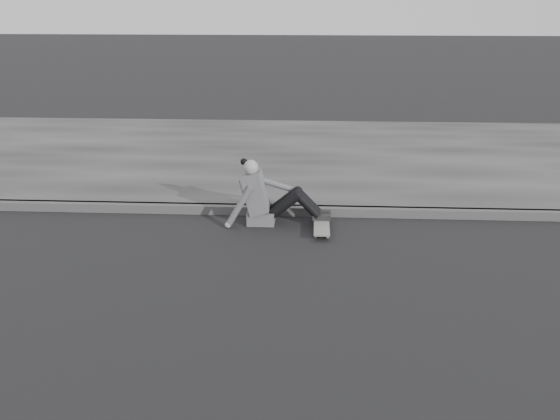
{
  "coord_description": "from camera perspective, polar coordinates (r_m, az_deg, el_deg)",
  "views": [
    {
      "loc": [
        -1.86,
        -5.52,
        2.92
      ],
      "look_at": [
        -2.25,
        1.34,
        0.5
      ],
      "focal_mm": 40.0,
      "sensor_mm": 36.0,
      "label": 1
    }
  ],
  "objects": [
    {
      "name": "curb",
      "position": [
        8.79,
        15.25,
        -0.3
      ],
      "size": [
        24.0,
        0.16,
        0.12
      ],
      "primitive_type": "cube",
      "color": "#434343",
      "rests_on": "ground"
    },
    {
      "name": "sidewalk",
      "position": [
        11.63,
        12.35,
        4.71
      ],
      "size": [
        24.0,
        6.0,
        0.12
      ],
      "primitive_type": "cube",
      "color": "#373737",
      "rests_on": "ground"
    },
    {
      "name": "ground",
      "position": [
        6.51,
        19.66,
        -8.45
      ],
      "size": [
        80.0,
        80.0,
        0.0
      ],
      "primitive_type": "plane",
      "color": "black",
      "rests_on": "ground"
    },
    {
      "name": "skateboard",
      "position": [
        8.03,
        3.82,
        -1.42
      ],
      "size": [
        0.2,
        0.78,
        0.09
      ],
      "color": "gray",
      "rests_on": "ground"
    },
    {
      "name": "seated_woman",
      "position": [
        8.19,
        -1.29,
        1.19
      ],
      "size": [
        1.38,
        0.46,
        0.88
      ],
      "color": "#545457",
      "rests_on": "ground"
    }
  ]
}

